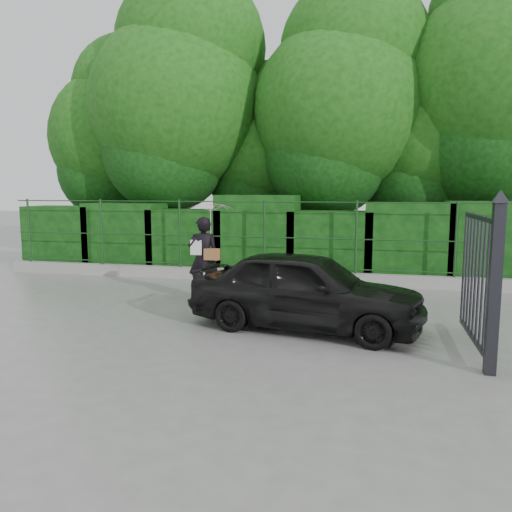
# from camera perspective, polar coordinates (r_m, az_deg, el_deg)

# --- Properties ---
(ground) EXTENTS (80.00, 80.00, 0.00)m
(ground) POSITION_cam_1_polar(r_m,az_deg,el_deg) (8.79, -7.92, -8.04)
(ground) COLOR gray
(kerb) EXTENTS (14.00, 0.25, 0.30)m
(kerb) POSITION_cam_1_polar(r_m,az_deg,el_deg) (12.96, -0.78, -2.21)
(kerb) COLOR #9E9E99
(kerb) RESTS_ON ground
(fence) EXTENTS (14.13, 0.06, 1.80)m
(fence) POSITION_cam_1_polar(r_m,az_deg,el_deg) (12.77, 0.18, 2.39)
(fence) COLOR #183D19
(fence) RESTS_ON kerb
(hedge) EXTENTS (14.20, 1.20, 2.21)m
(hedge) POSITION_cam_1_polar(r_m,az_deg,el_deg) (13.78, 0.64, 1.88)
(hedge) COLOR black
(hedge) RESTS_ON ground
(trees) EXTENTS (17.10, 6.15, 8.08)m
(trees) POSITION_cam_1_polar(r_m,az_deg,el_deg) (15.91, 6.26, 15.73)
(trees) COLOR black
(trees) RESTS_ON ground
(gate) EXTENTS (0.22, 2.33, 2.36)m
(gate) POSITION_cam_1_polar(r_m,az_deg,el_deg) (7.42, 24.85, -2.20)
(gate) COLOR #222228
(gate) RESTS_ON ground
(woman) EXTENTS (1.02, 0.99, 2.12)m
(woman) POSITION_cam_1_polar(r_m,az_deg,el_deg) (10.70, -5.54, 2.33)
(woman) COLOR black
(woman) RESTS_ON ground
(car) EXTENTS (4.18, 2.28, 1.35)m
(car) POSITION_cam_1_polar(r_m,az_deg,el_deg) (8.52, 5.72, -3.85)
(car) COLOR black
(car) RESTS_ON ground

